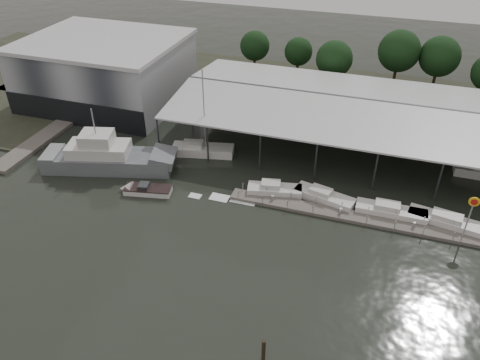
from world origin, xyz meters
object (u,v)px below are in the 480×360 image
(white_sailboat, at_px, (202,150))
(grey_trawler, at_px, (109,158))
(shell_fuel_sign, at_px, (471,210))
(speedboat_underway, at_px, (144,190))

(white_sailboat, bearing_deg, grey_trawler, -157.03)
(shell_fuel_sign, height_order, grey_trawler, grey_trawler)
(grey_trawler, bearing_deg, white_sailboat, 19.88)
(shell_fuel_sign, xyz_separation_m, grey_trawler, (-43.46, 0.79, -2.35))
(shell_fuel_sign, height_order, white_sailboat, white_sailboat)
(white_sailboat, bearing_deg, shell_fuel_sign, -25.78)
(speedboat_underway, bearing_deg, grey_trawler, -39.70)
(grey_trawler, relative_size, white_sailboat, 1.44)
(grey_trawler, bearing_deg, speedboat_underway, -43.43)
(white_sailboat, height_order, speedboat_underway, white_sailboat)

